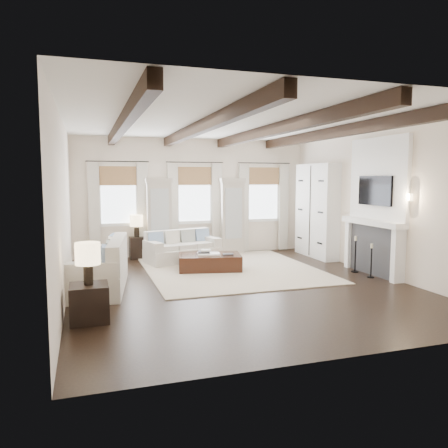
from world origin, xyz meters
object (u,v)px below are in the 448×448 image
object	(u,v)px
sofa_left	(101,269)
side_table_back	(137,248)
side_table_front	(89,303)
sofa_back	(182,249)
ottoman	(210,262)

from	to	relation	value
sofa_left	side_table_back	size ratio (longest dim) A/B	4.16
side_table_front	side_table_back	world-z (taller)	side_table_back
sofa_back	ottoman	bearing A→B (deg)	-72.65
sofa_back	ottoman	size ratio (longest dim) A/B	1.42
ottoman	side_table_back	distance (m)	2.48
side_table_back	side_table_front	bearing A→B (deg)	-104.23
sofa_left	side_table_front	world-z (taller)	sofa_left
sofa_back	sofa_left	size ratio (longest dim) A/B	0.85
sofa_back	side_table_front	distance (m)	4.77
sofa_back	ottoman	world-z (taller)	sofa_back
sofa_left	ottoman	xyz separation A→B (m)	(2.45, 1.02, -0.20)
sofa_left	ottoman	distance (m)	2.66
sofa_back	side_table_front	world-z (taller)	sofa_back
sofa_left	side_table_back	world-z (taller)	sofa_left
ottoman	side_table_back	xyz separation A→B (m)	(-1.43, 2.02, 0.10)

